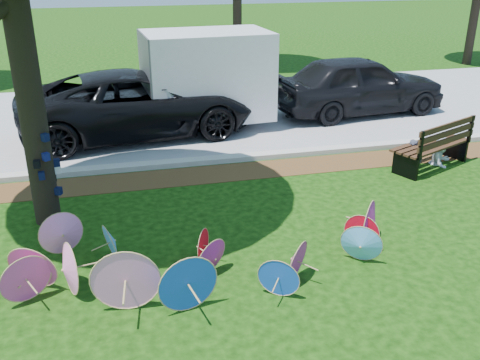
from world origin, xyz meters
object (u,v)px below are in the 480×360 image
(black_van, at_px, (138,104))
(person_left, at_px, (416,141))
(dark_pickup, at_px, (359,85))
(cargo_trailer, at_px, (207,75))
(person_right, at_px, (444,137))
(parasol_pile, at_px, (178,259))
(park_bench, at_px, (431,144))

(black_van, bearing_deg, person_left, -130.18)
(dark_pickup, bearing_deg, cargo_trailer, 88.08)
(cargo_trailer, bearing_deg, black_van, -176.70)
(black_van, relative_size, person_left, 4.95)
(dark_pickup, distance_m, person_right, 4.34)
(black_van, distance_m, person_left, 6.93)
(cargo_trailer, xyz_separation_m, person_left, (3.91, -4.03, -0.83))
(cargo_trailer, xyz_separation_m, person_right, (4.61, -4.03, -0.79))
(parasol_pile, bearing_deg, person_left, 29.98)
(black_van, xyz_separation_m, cargo_trailer, (1.88, 0.23, 0.60))
(dark_pickup, xyz_separation_m, person_right, (0.04, -4.34, -0.22))
(parasol_pile, xyz_separation_m, black_van, (-0.08, 7.09, 0.46))
(person_left, bearing_deg, person_right, 1.39)
(black_van, distance_m, person_right, 7.52)
(black_van, relative_size, dark_pickup, 1.19)
(black_van, height_order, park_bench, black_van)
(park_bench, height_order, person_right, person_right)
(parasol_pile, relative_size, cargo_trailer, 1.84)
(parasol_pile, xyz_separation_m, person_right, (6.41, 3.29, 0.27))
(person_left, relative_size, person_right, 0.95)
(dark_pickup, distance_m, person_left, 4.39)
(dark_pickup, bearing_deg, person_left, 165.58)
(park_bench, xyz_separation_m, person_right, (0.35, 0.05, 0.10))
(black_van, height_order, dark_pickup, dark_pickup)
(parasol_pile, relative_size, dark_pickup, 1.18)
(park_bench, xyz_separation_m, person_left, (-0.35, 0.05, 0.07))
(dark_pickup, relative_size, person_left, 4.17)
(parasol_pile, height_order, park_bench, park_bench)
(dark_pickup, height_order, person_left, dark_pickup)
(person_left, xyz_separation_m, person_right, (0.70, -0.00, 0.03))
(cargo_trailer, distance_m, park_bench, 5.96)
(person_left, bearing_deg, dark_pickup, 82.73)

